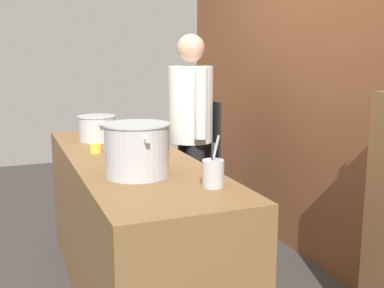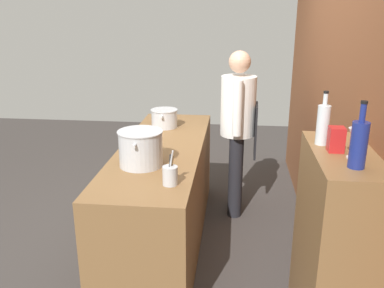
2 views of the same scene
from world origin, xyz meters
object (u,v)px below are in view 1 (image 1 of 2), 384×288
at_px(stockpot_large, 137,150).
at_px(stockpot_small, 97,128).
at_px(utensil_crock, 213,173).
at_px(butter_jar, 96,148).
at_px(chef, 191,126).

distance_m(stockpot_large, stockpot_small, 1.07).
distance_m(stockpot_small, utensil_crock, 1.43).
height_order(stockpot_large, butter_jar, stockpot_large).
xyz_separation_m(stockpot_large, stockpot_small, (-1.07, -0.00, -0.05)).
relative_size(chef, stockpot_large, 4.15).
height_order(stockpot_small, butter_jar, stockpot_small).
xyz_separation_m(stockpot_large, utensil_crock, (0.33, 0.28, -0.07)).
distance_m(stockpot_small, butter_jar, 0.43).
bearing_deg(stockpot_small, utensil_crock, 11.33).
relative_size(chef, stockpot_small, 5.06).
height_order(chef, stockpot_small, chef).
bearing_deg(stockpot_large, butter_jar, -171.83).
bearing_deg(chef, stockpot_small, 93.00).
bearing_deg(stockpot_large, chef, 146.02).
xyz_separation_m(chef, stockpot_small, (0.01, -0.73, 0.03)).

